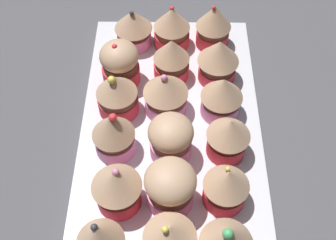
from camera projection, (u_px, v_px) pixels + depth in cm
name	position (u px, v px, depth cm)	size (l,w,h in cm)	color
ground_plane	(168.00, 143.00, 62.59)	(180.00, 180.00, 3.00)	#4C4C51
baking_tray	(168.00, 135.00, 60.89)	(46.86, 25.91, 1.20)	silver
cupcake_0	(131.00, 27.00, 68.21)	(6.14, 6.14, 6.97)	pink
cupcake_1	(117.00, 63.00, 63.37)	(5.85, 5.85, 7.58)	#D1333D
cupcake_2	(114.00, 94.00, 59.94)	(5.93, 5.93, 7.51)	#D1333D
cupcake_3	(110.00, 133.00, 55.64)	(5.76, 5.76, 7.93)	pink
cupcake_4	(114.00, 187.00, 50.99)	(6.22, 6.22, 7.68)	#D1333D
cupcake_6	(172.00, 27.00, 68.02)	(5.89, 5.89, 7.55)	#D1333D
cupcake_7	(168.00, 58.00, 63.85)	(5.53, 5.53, 7.36)	#D1333D
cupcake_8	(163.00, 93.00, 59.93)	(6.48, 6.48, 7.45)	pink
cupcake_9	(171.00, 138.00, 55.46)	(6.01, 6.01, 7.08)	pink
cupcake_10	(165.00, 186.00, 51.09)	(6.35, 6.35, 7.42)	pink
cupcake_11	(162.00, 239.00, 47.64)	(6.19, 6.19, 7.20)	#D1333D
cupcake_12	(211.00, 25.00, 67.79)	(5.70, 5.70, 7.93)	#D1333D
cupcake_13	(216.00, 60.00, 63.28)	(6.27, 6.27, 7.66)	#D1333D
cupcake_14	(219.00, 96.00, 59.61)	(6.03, 6.03, 7.14)	pink
cupcake_15	(225.00, 136.00, 55.58)	(5.85, 5.85, 7.05)	#D1333D
cupcake_16	(223.00, 186.00, 51.47)	(5.75, 5.75, 7.13)	#D1333D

